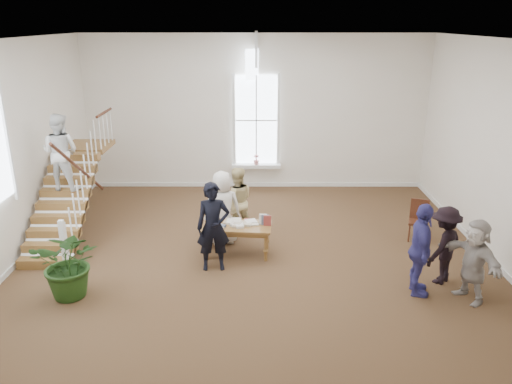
{
  "coord_description": "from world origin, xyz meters",
  "views": [
    {
      "loc": [
        0.02,
        -10.05,
        4.85
      ],
      "look_at": [
        0.0,
        0.4,
        1.23
      ],
      "focal_mm": 35.0,
      "sensor_mm": 36.0,
      "label": 1
    }
  ],
  "objects_px": {
    "library_table": "(236,228)",
    "police_officer": "(213,227)",
    "floor_plant": "(70,263)",
    "person_yellow": "(237,201)",
    "woman_cluster_a": "(421,250)",
    "woman_cluster_c": "(474,260)",
    "woman_cluster_b": "(444,245)",
    "elderly_woman": "(222,208)",
    "side_chair": "(419,218)"
  },
  "relations": [
    {
      "from": "woman_cluster_b",
      "to": "woman_cluster_a",
      "type": "bearing_deg",
      "value": -7.56
    },
    {
      "from": "person_yellow",
      "to": "library_table",
      "type": "bearing_deg",
      "value": 81.04
    },
    {
      "from": "floor_plant",
      "to": "side_chair",
      "type": "height_order",
      "value": "floor_plant"
    },
    {
      "from": "library_table",
      "to": "person_yellow",
      "type": "height_order",
      "value": "person_yellow"
    },
    {
      "from": "elderly_woman",
      "to": "woman_cluster_c",
      "type": "height_order",
      "value": "elderly_woman"
    },
    {
      "from": "woman_cluster_c",
      "to": "floor_plant",
      "type": "bearing_deg",
      "value": -112.94
    },
    {
      "from": "police_officer",
      "to": "side_chair",
      "type": "bearing_deg",
      "value": 11.43
    },
    {
      "from": "library_table",
      "to": "police_officer",
      "type": "distance_m",
      "value": 0.84
    },
    {
      "from": "woman_cluster_c",
      "to": "floor_plant",
      "type": "distance_m",
      "value": 7.27
    },
    {
      "from": "police_officer",
      "to": "floor_plant",
      "type": "bearing_deg",
      "value": -163.03
    },
    {
      "from": "library_table",
      "to": "elderly_woman",
      "type": "bearing_deg",
      "value": 123.3
    },
    {
      "from": "elderly_woman",
      "to": "floor_plant",
      "type": "height_order",
      "value": "elderly_woman"
    },
    {
      "from": "side_chair",
      "to": "library_table",
      "type": "bearing_deg",
      "value": -149.7
    },
    {
      "from": "elderly_woman",
      "to": "woman_cluster_c",
      "type": "bearing_deg",
      "value": 139.42
    },
    {
      "from": "police_officer",
      "to": "woman_cluster_b",
      "type": "relative_size",
      "value": 1.19
    },
    {
      "from": "person_yellow",
      "to": "floor_plant",
      "type": "relative_size",
      "value": 1.22
    },
    {
      "from": "library_table",
      "to": "elderly_woman",
      "type": "height_order",
      "value": "elderly_woman"
    },
    {
      "from": "library_table",
      "to": "woman_cluster_c",
      "type": "bearing_deg",
      "value": -18.87
    },
    {
      "from": "woman_cluster_a",
      "to": "floor_plant",
      "type": "height_order",
      "value": "woman_cluster_a"
    },
    {
      "from": "woman_cluster_c",
      "to": "side_chair",
      "type": "relative_size",
      "value": 1.65
    },
    {
      "from": "police_officer",
      "to": "person_yellow",
      "type": "relative_size",
      "value": 1.12
    },
    {
      "from": "woman_cluster_c",
      "to": "side_chair",
      "type": "height_order",
      "value": "woman_cluster_c"
    },
    {
      "from": "library_table",
      "to": "woman_cluster_a",
      "type": "relative_size",
      "value": 0.85
    },
    {
      "from": "person_yellow",
      "to": "woman_cluster_b",
      "type": "height_order",
      "value": "person_yellow"
    },
    {
      "from": "police_officer",
      "to": "woman_cluster_c",
      "type": "height_order",
      "value": "police_officer"
    },
    {
      "from": "elderly_woman",
      "to": "side_chair",
      "type": "height_order",
      "value": "elderly_woman"
    },
    {
      "from": "woman_cluster_a",
      "to": "side_chair",
      "type": "height_order",
      "value": "woman_cluster_a"
    },
    {
      "from": "police_officer",
      "to": "person_yellow",
      "type": "distance_m",
      "value": 1.8
    },
    {
      "from": "woman_cluster_b",
      "to": "floor_plant",
      "type": "bearing_deg",
      "value": -39.9
    },
    {
      "from": "police_officer",
      "to": "woman_cluster_a",
      "type": "xyz_separation_m",
      "value": [
        3.85,
        -0.98,
        -0.03
      ]
    },
    {
      "from": "library_table",
      "to": "woman_cluster_a",
      "type": "xyz_separation_m",
      "value": [
        3.42,
        -1.64,
        0.28
      ]
    },
    {
      "from": "person_yellow",
      "to": "woman_cluster_c",
      "type": "relative_size",
      "value": 1.05
    },
    {
      "from": "person_yellow",
      "to": "woman_cluster_c",
      "type": "bearing_deg",
      "value": 135.43
    },
    {
      "from": "library_table",
      "to": "police_officer",
      "type": "relative_size",
      "value": 0.82
    },
    {
      "from": "woman_cluster_c",
      "to": "side_chair",
      "type": "bearing_deg",
      "value": 160.93
    },
    {
      "from": "police_officer",
      "to": "woman_cluster_a",
      "type": "bearing_deg",
      "value": -20.68
    },
    {
      "from": "police_officer",
      "to": "woman_cluster_a",
      "type": "distance_m",
      "value": 3.97
    },
    {
      "from": "side_chair",
      "to": "police_officer",
      "type": "bearing_deg",
      "value": -143.04
    },
    {
      "from": "person_yellow",
      "to": "woman_cluster_b",
      "type": "bearing_deg",
      "value": 140.01
    },
    {
      "from": "police_officer",
      "to": "side_chair",
      "type": "height_order",
      "value": "police_officer"
    },
    {
      "from": "person_yellow",
      "to": "floor_plant",
      "type": "height_order",
      "value": "person_yellow"
    },
    {
      "from": "floor_plant",
      "to": "side_chair",
      "type": "xyz_separation_m",
      "value": [
        7.12,
        2.56,
        -0.15
      ]
    },
    {
      "from": "woman_cluster_a",
      "to": "floor_plant",
      "type": "xyz_separation_m",
      "value": [
        -6.37,
        -0.1,
        -0.21
      ]
    },
    {
      "from": "library_table",
      "to": "elderly_woman",
      "type": "distance_m",
      "value": 0.72
    },
    {
      "from": "library_table",
      "to": "woman_cluster_b",
      "type": "xyz_separation_m",
      "value": [
        4.02,
        -1.19,
        0.16
      ]
    },
    {
      "from": "floor_plant",
      "to": "person_yellow",
      "type": "bearing_deg",
      "value": 44.18
    },
    {
      "from": "library_table",
      "to": "police_officer",
      "type": "xyz_separation_m",
      "value": [
        -0.43,
        -0.66,
        0.31
      ]
    },
    {
      "from": "elderly_woman",
      "to": "woman_cluster_a",
      "type": "distance_m",
      "value": 4.36
    },
    {
      "from": "elderly_woman",
      "to": "woman_cluster_b",
      "type": "height_order",
      "value": "elderly_woman"
    },
    {
      "from": "person_yellow",
      "to": "woman_cluster_a",
      "type": "xyz_separation_m",
      "value": [
        3.45,
        -2.73,
        0.07
      ]
    }
  ]
}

